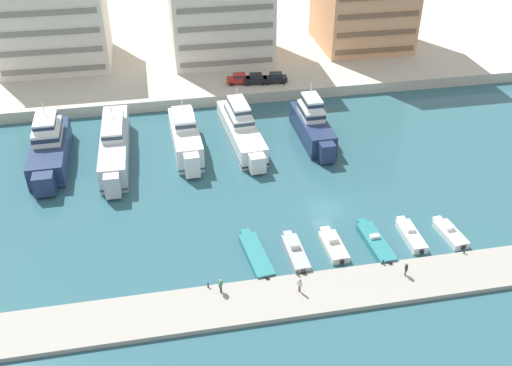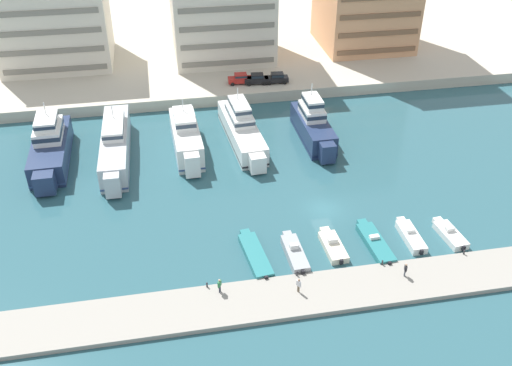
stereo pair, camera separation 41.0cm
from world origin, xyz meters
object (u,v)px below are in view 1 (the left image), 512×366
(yacht_white_mid_left, at_px, (186,137))
(yacht_navy_center, at_px, (313,125))
(yacht_white_center_left, at_px, (241,128))
(yacht_navy_far_left, at_px, (49,147))
(motorboat_teal_center_left, at_px, (375,242))
(motorboat_grey_left, at_px, (295,253))
(pedestrian_mid_deck, at_px, (406,268))
(car_black_left, at_px, (255,78))
(motorboat_teal_far_left, at_px, (256,255))
(car_black_mid_left, at_px, (275,78))
(motorboat_white_center, at_px, (411,235))
(yacht_silver_left, at_px, (115,145))
(pedestrian_near_edge, at_px, (221,285))
(pedestrian_far_side, at_px, (300,284))
(motorboat_white_center_right, at_px, (450,233))
(car_red_far_left, at_px, (239,78))
(motorboat_cream_mid_left, at_px, (333,245))

(yacht_white_mid_left, bearing_deg, yacht_navy_center, 0.18)
(yacht_white_center_left, xyz_separation_m, yacht_navy_center, (10.67, -1.38, 0.24))
(yacht_white_mid_left, xyz_separation_m, yacht_navy_center, (19.07, 0.06, 0.08))
(yacht_navy_far_left, distance_m, yacht_white_mid_left, 19.10)
(yacht_white_center_left, distance_m, motorboat_teal_center_left, 29.29)
(motorboat_grey_left, height_order, pedestrian_mid_deck, pedestrian_mid_deck)
(car_black_left, bearing_deg, yacht_navy_far_left, -152.70)
(motorboat_teal_far_left, bearing_deg, car_black_mid_left, 74.81)
(yacht_navy_center, xyz_separation_m, motorboat_white_center, (5.04, -25.26, -1.84))
(yacht_white_center_left, xyz_separation_m, motorboat_white_center, (15.71, -26.64, -1.60))
(yacht_silver_left, bearing_deg, pedestrian_near_edge, -69.91)
(yacht_silver_left, relative_size, car_black_mid_left, 5.14)
(car_black_left, relative_size, pedestrian_far_side, 2.43)
(yacht_white_mid_left, bearing_deg, motorboat_white_center_right, -41.73)
(yacht_white_mid_left, bearing_deg, yacht_white_center_left, 9.74)
(motorboat_teal_center_left, height_order, pedestrian_far_side, pedestrian_far_side)
(yacht_navy_center, bearing_deg, yacht_navy_far_left, 179.29)
(pedestrian_near_edge, bearing_deg, yacht_white_center_left, 76.85)
(car_red_far_left, bearing_deg, yacht_navy_center, -65.21)
(motorboat_teal_center_left, relative_size, motorboat_white_center, 1.26)
(motorboat_teal_center_left, distance_m, pedestrian_mid_deck, 6.15)
(yacht_navy_far_left, relative_size, car_black_mid_left, 4.31)
(car_red_far_left, relative_size, car_black_left, 0.98)
(motorboat_teal_center_left, relative_size, pedestrian_far_side, 4.74)
(yacht_navy_far_left, bearing_deg, pedestrian_far_side, -49.05)
(motorboat_teal_center_left, xyz_separation_m, motorboat_white_center_right, (9.22, -0.11, 0.01))
(motorboat_cream_mid_left, relative_size, car_black_left, 1.50)
(motorboat_teal_far_left, height_order, motorboat_cream_mid_left, motorboat_cream_mid_left)
(motorboat_white_center_right, bearing_deg, motorboat_teal_center_left, 179.30)
(yacht_white_mid_left, xyz_separation_m, car_black_left, (13.59, 17.40, 0.63))
(yacht_navy_center, bearing_deg, car_red_far_left, 114.79)
(motorboat_teal_center_left, bearing_deg, yacht_navy_far_left, 145.98)
(yacht_navy_center, height_order, motorboat_teal_center_left, yacht_navy_center)
(car_black_mid_left, bearing_deg, pedestrian_near_edge, -108.74)
(yacht_white_mid_left, relative_size, car_black_left, 3.78)
(motorboat_white_center, bearing_deg, motorboat_white_center_right, -5.95)
(yacht_white_mid_left, distance_m, pedestrian_near_edge, 30.39)
(yacht_navy_far_left, xyz_separation_m, motorboat_white_center_right, (47.90, -26.22, -1.85))
(yacht_white_center_left, bearing_deg, car_black_left, 71.98)
(car_black_left, height_order, pedestrian_near_edge, car_black_left)
(motorboat_teal_far_left, bearing_deg, pedestrian_near_edge, -131.76)
(pedestrian_near_edge, relative_size, pedestrian_mid_deck, 1.04)
(yacht_silver_left, relative_size, car_red_far_left, 5.18)
(car_red_far_left, xyz_separation_m, pedestrian_near_edge, (-9.83, -48.34, -1.28))
(yacht_silver_left, bearing_deg, motorboat_cream_mid_left, -45.44)
(car_black_left, distance_m, pedestrian_far_side, 49.43)
(yacht_navy_center, distance_m, motorboat_white_center, 25.82)
(motorboat_white_center, xyz_separation_m, car_red_far_left, (-13.31, 43.17, 2.40))
(pedestrian_far_side, bearing_deg, yacht_white_center_left, 90.96)
(yacht_navy_center, bearing_deg, pedestrian_far_side, -107.62)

